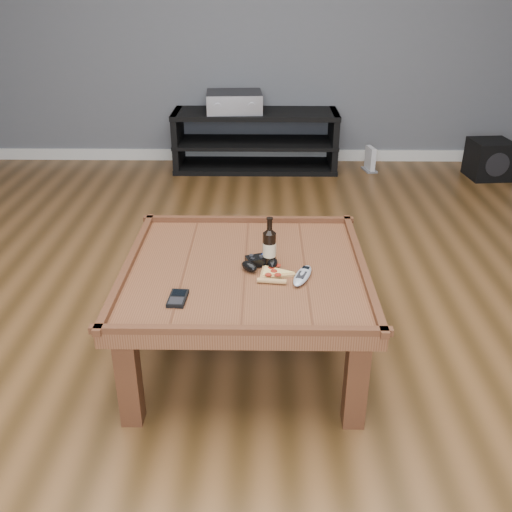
{
  "coord_description": "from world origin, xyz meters",
  "views": [
    {
      "loc": [
        0.08,
        -2.1,
        1.55
      ],
      "look_at": [
        0.05,
        -0.03,
        0.52
      ],
      "focal_mm": 40.0,
      "sensor_mm": 36.0,
      "label": 1
    }
  ],
  "objects_px": {
    "pizza_slice": "(274,274)",
    "av_receiver": "(234,102)",
    "smartphone": "(178,298)",
    "subwoofer": "(489,159)",
    "game_console": "(370,160)",
    "media_console": "(255,141)",
    "coffee_table": "(245,280)",
    "beer_bottle": "(269,246)",
    "remote_control": "(302,276)",
    "game_controller": "(260,263)"
  },
  "relations": [
    {
      "from": "smartphone",
      "to": "game_console",
      "type": "relative_size",
      "value": 0.59
    },
    {
      "from": "pizza_slice",
      "to": "av_receiver",
      "type": "distance_m",
      "value": 2.83
    },
    {
      "from": "beer_bottle",
      "to": "pizza_slice",
      "type": "height_order",
      "value": "beer_bottle"
    },
    {
      "from": "coffee_table",
      "to": "game_controller",
      "type": "relative_size",
      "value": 6.36
    },
    {
      "from": "pizza_slice",
      "to": "smartphone",
      "type": "xyz_separation_m",
      "value": [
        -0.36,
        -0.2,
        0.0
      ]
    },
    {
      "from": "beer_bottle",
      "to": "smartphone",
      "type": "distance_m",
      "value": 0.46
    },
    {
      "from": "av_receiver",
      "to": "game_controller",
      "type": "bearing_deg",
      "value": -88.83
    },
    {
      "from": "game_controller",
      "to": "remote_control",
      "type": "distance_m",
      "value": 0.2
    },
    {
      "from": "game_controller",
      "to": "remote_control",
      "type": "bearing_deg",
      "value": -49.4
    },
    {
      "from": "media_console",
      "to": "av_receiver",
      "type": "bearing_deg",
      "value": -178.08
    },
    {
      "from": "smartphone",
      "to": "subwoofer",
      "type": "height_order",
      "value": "smartphone"
    },
    {
      "from": "media_console",
      "to": "remote_control",
      "type": "relative_size",
      "value": 7.33
    },
    {
      "from": "game_controller",
      "to": "av_receiver",
      "type": "height_order",
      "value": "av_receiver"
    },
    {
      "from": "subwoofer",
      "to": "remote_control",
      "type": "bearing_deg",
      "value": -128.24
    },
    {
      "from": "beer_bottle",
      "to": "game_controller",
      "type": "distance_m",
      "value": 0.08
    },
    {
      "from": "game_controller",
      "to": "game_console",
      "type": "bearing_deg",
      "value": 50.37
    },
    {
      "from": "subwoofer",
      "to": "av_receiver",
      "type": "bearing_deg",
      "value": 169.33
    },
    {
      "from": "remote_control",
      "to": "av_receiver",
      "type": "height_order",
      "value": "av_receiver"
    },
    {
      "from": "coffee_table",
      "to": "game_controller",
      "type": "distance_m",
      "value": 0.1
    },
    {
      "from": "coffee_table",
      "to": "beer_bottle",
      "type": "height_order",
      "value": "beer_bottle"
    },
    {
      "from": "coffee_table",
      "to": "subwoofer",
      "type": "xyz_separation_m",
      "value": [
        1.95,
        2.53,
        -0.23
      ]
    },
    {
      "from": "beer_bottle",
      "to": "media_console",
      "type": "bearing_deg",
      "value": 92.1
    },
    {
      "from": "media_console",
      "to": "game_console",
      "type": "bearing_deg",
      "value": -3.04
    },
    {
      "from": "pizza_slice",
      "to": "smartphone",
      "type": "height_order",
      "value": "pizza_slice"
    },
    {
      "from": "av_receiver",
      "to": "game_console",
      "type": "distance_m",
      "value": 1.27
    },
    {
      "from": "pizza_slice",
      "to": "game_controller",
      "type": "bearing_deg",
      "value": 134.93
    },
    {
      "from": "pizza_slice",
      "to": "media_console",
      "type": "bearing_deg",
      "value": 99.01
    },
    {
      "from": "pizza_slice",
      "to": "game_console",
      "type": "relative_size",
      "value": 1.05
    },
    {
      "from": "remote_control",
      "to": "coffee_table",
      "type": "bearing_deg",
      "value": 176.98
    },
    {
      "from": "pizza_slice",
      "to": "av_receiver",
      "type": "relative_size",
      "value": 0.46
    },
    {
      "from": "coffee_table",
      "to": "remote_control",
      "type": "distance_m",
      "value": 0.26
    },
    {
      "from": "game_controller",
      "to": "pizza_slice",
      "type": "relative_size",
      "value": 0.74
    },
    {
      "from": "game_console",
      "to": "remote_control",
      "type": "bearing_deg",
      "value": -117.59
    },
    {
      "from": "smartphone",
      "to": "pizza_slice",
      "type": "bearing_deg",
      "value": 32.2
    },
    {
      "from": "pizza_slice",
      "to": "av_receiver",
      "type": "height_order",
      "value": "av_receiver"
    },
    {
      "from": "media_console",
      "to": "game_controller",
      "type": "distance_m",
      "value": 2.76
    },
    {
      "from": "av_receiver",
      "to": "subwoofer",
      "type": "xyz_separation_m",
      "value": [
        2.13,
        -0.21,
        -0.42
      ]
    },
    {
      "from": "smartphone",
      "to": "beer_bottle",
      "type": "bearing_deg",
      "value": 43.87
    },
    {
      "from": "beer_bottle",
      "to": "remote_control",
      "type": "relative_size",
      "value": 1.12
    },
    {
      "from": "smartphone",
      "to": "subwoofer",
      "type": "xyz_separation_m",
      "value": [
        2.2,
        2.8,
        -0.3
      ]
    },
    {
      "from": "smartphone",
      "to": "game_controller",
      "type": "bearing_deg",
      "value": 45.06
    },
    {
      "from": "pizza_slice",
      "to": "av_receiver",
      "type": "bearing_deg",
      "value": 102.58
    },
    {
      "from": "pizza_slice",
      "to": "game_console",
      "type": "distance_m",
      "value": 2.93
    },
    {
      "from": "av_receiver",
      "to": "subwoofer",
      "type": "relative_size",
      "value": 1.41
    },
    {
      "from": "coffee_table",
      "to": "pizza_slice",
      "type": "relative_size",
      "value": 4.68
    },
    {
      "from": "media_console",
      "to": "subwoofer",
      "type": "height_order",
      "value": "media_console"
    },
    {
      "from": "media_console",
      "to": "smartphone",
      "type": "distance_m",
      "value": 3.04
    },
    {
      "from": "av_receiver",
      "to": "game_console",
      "type": "relative_size",
      "value": 2.29
    },
    {
      "from": "smartphone",
      "to": "remote_control",
      "type": "relative_size",
      "value": 0.65
    },
    {
      "from": "beer_bottle",
      "to": "game_console",
      "type": "height_order",
      "value": "beer_bottle"
    }
  ]
}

